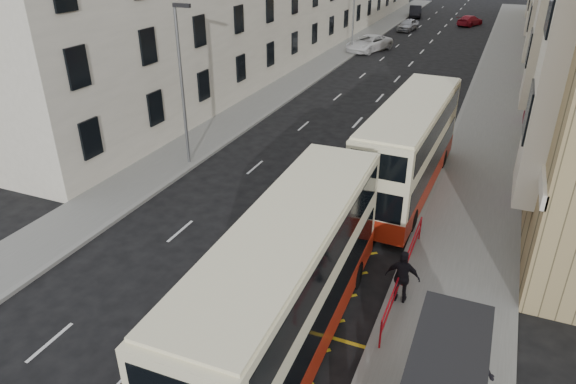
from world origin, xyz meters
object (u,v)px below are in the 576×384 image
at_px(street_lamp_near, 182,78).
at_px(white_van, 369,43).
at_px(double_decker_front, 288,284).
at_px(pedestrian_mid, 477,374).
at_px(car_dark, 415,11).
at_px(street_lamp_far, 354,6).
at_px(car_silver, 408,25).
at_px(double_decker_rear, 409,148).
at_px(pedestrian_far, 403,277).
at_px(car_red, 470,20).

distance_m(street_lamp_near, white_van, 32.29).
xyz_separation_m(double_decker_front, pedestrian_mid, (5.25, -0.10, -1.20)).
xyz_separation_m(pedestrian_mid, car_dark, (-14.13, 68.27, -0.23)).
distance_m(street_lamp_far, double_decker_front, 41.57).
xyz_separation_m(street_lamp_far, car_silver, (2.46, 15.91, -3.91)).
height_order(white_van, car_dark, white_van).
distance_m(white_van, car_silver, 13.93).
relative_size(double_decker_front, pedestrian_mid, 6.30).
bearing_deg(street_lamp_near, double_decker_rear, 6.70).
bearing_deg(street_lamp_far, street_lamp_near, -90.00).
relative_size(pedestrian_far, white_van, 0.33).
xyz_separation_m(double_decker_front, double_decker_rear, (1.13, 11.58, -0.00)).
xyz_separation_m(double_decker_rear, car_dark, (-10.00, 56.58, -1.43)).
bearing_deg(double_decker_rear, double_decker_front, -93.42).
bearing_deg(white_van, pedestrian_mid, -51.92).
xyz_separation_m(street_lamp_near, double_decker_rear, (11.15, 1.31, -2.41)).
bearing_deg(double_decker_front, car_red, 89.43).
bearing_deg(car_dark, car_red, -41.95).
distance_m(street_lamp_far, double_decker_rear, 30.88).
bearing_deg(car_dark, street_lamp_far, -103.35).
distance_m(double_decker_rear, pedestrian_far, 8.62).
bearing_deg(pedestrian_mid, pedestrian_far, 136.18).
height_order(street_lamp_far, car_dark, street_lamp_far).
distance_m(white_van, car_dark, 25.85).
bearing_deg(double_decker_front, pedestrian_far, 48.56).
height_order(double_decker_rear, white_van, double_decker_rear).
bearing_deg(car_silver, pedestrian_mid, -68.76).
distance_m(car_dark, car_red, 9.40).
relative_size(car_dark, car_red, 1.06).
bearing_deg(pedestrian_far, street_lamp_near, -30.99).
relative_size(pedestrian_mid, car_dark, 0.36).
height_order(pedestrian_mid, car_silver, pedestrian_mid).
bearing_deg(street_lamp_far, car_red, 68.24).
bearing_deg(street_lamp_far, pedestrian_far, -71.10).
height_order(street_lamp_near, double_decker_rear, street_lamp_near).
bearing_deg(street_lamp_near, pedestrian_far, -29.21).
relative_size(street_lamp_near, pedestrian_far, 4.21).
bearing_deg(white_van, double_decker_rear, -52.31).
bearing_deg(car_dark, double_decker_front, -93.58).
bearing_deg(double_decker_rear, street_lamp_far, 113.37).
distance_m(car_silver, car_red, 9.84).
xyz_separation_m(street_lamp_near, double_decker_front, (10.02, -10.27, -2.41)).
distance_m(double_decker_rear, car_red, 51.81).
bearing_deg(double_decker_rear, pedestrian_far, -77.41).
height_order(street_lamp_near, pedestrian_far, street_lamp_near).
height_order(double_decker_front, pedestrian_far, double_decker_front).
xyz_separation_m(street_lamp_far, pedestrian_far, (12.70, -37.10, -3.54)).
distance_m(pedestrian_mid, car_dark, 69.72).
distance_m(street_lamp_near, pedestrian_far, 14.97).
bearing_deg(car_red, double_decker_front, 112.44).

